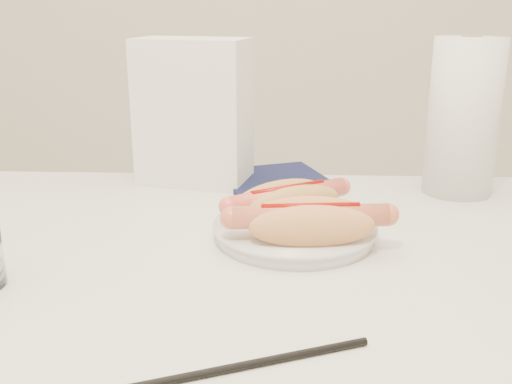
{
  "coord_description": "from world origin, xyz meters",
  "views": [
    {
      "loc": [
        0.09,
        -0.64,
        1.05
      ],
      "look_at": [
        0.06,
        0.08,
        0.82
      ],
      "focal_mm": 42.03,
      "sensor_mm": 36.0,
      "label": 1
    }
  ],
  "objects_px": {
    "table": "(206,313)",
    "napkin_box": "(193,112)",
    "plate": "(295,232)",
    "paper_towel_roll": "(463,117)",
    "hotdog_right": "(310,222)",
    "hotdog_left": "(288,201)"
  },
  "relations": [
    {
      "from": "table",
      "to": "napkin_box",
      "type": "distance_m",
      "value": 0.4
    },
    {
      "from": "table",
      "to": "plate",
      "type": "relative_size",
      "value": 5.79
    },
    {
      "from": "table",
      "to": "paper_towel_roll",
      "type": "xyz_separation_m",
      "value": [
        0.38,
        0.31,
        0.18
      ]
    },
    {
      "from": "table",
      "to": "napkin_box",
      "type": "relative_size",
      "value": 4.96
    },
    {
      "from": "hotdog_right",
      "to": "hotdog_left",
      "type": "bearing_deg",
      "value": 101.87
    },
    {
      "from": "hotdog_left",
      "to": "napkin_box",
      "type": "xyz_separation_m",
      "value": [
        -0.16,
        0.22,
        0.08
      ]
    },
    {
      "from": "hotdog_right",
      "to": "table",
      "type": "bearing_deg",
      "value": -165.09
    },
    {
      "from": "hotdog_left",
      "to": "paper_towel_roll",
      "type": "bearing_deg",
      "value": 1.83
    },
    {
      "from": "plate",
      "to": "hotdog_left",
      "type": "bearing_deg",
      "value": 105.39
    },
    {
      "from": "paper_towel_roll",
      "to": "napkin_box",
      "type": "bearing_deg",
      "value": 174.76
    },
    {
      "from": "plate",
      "to": "paper_towel_roll",
      "type": "height_order",
      "value": "paper_towel_roll"
    },
    {
      "from": "plate",
      "to": "napkin_box",
      "type": "xyz_separation_m",
      "value": [
        -0.17,
        0.25,
        0.11
      ]
    },
    {
      "from": "plate",
      "to": "hotdog_left",
      "type": "distance_m",
      "value": 0.05
    },
    {
      "from": "napkin_box",
      "to": "paper_towel_roll",
      "type": "distance_m",
      "value": 0.44
    },
    {
      "from": "table",
      "to": "hotdog_right",
      "type": "relative_size",
      "value": 6.23
    },
    {
      "from": "hotdog_left",
      "to": "paper_towel_roll",
      "type": "distance_m",
      "value": 0.34
    },
    {
      "from": "hotdog_left",
      "to": "hotdog_right",
      "type": "relative_size",
      "value": 0.86
    },
    {
      "from": "hotdog_left",
      "to": "plate",
      "type": "bearing_deg",
      "value": -105.75
    },
    {
      "from": "plate",
      "to": "hotdog_right",
      "type": "height_order",
      "value": "hotdog_right"
    },
    {
      "from": "table",
      "to": "plate",
      "type": "height_order",
      "value": "plate"
    },
    {
      "from": "hotdog_left",
      "to": "paper_towel_roll",
      "type": "height_order",
      "value": "paper_towel_roll"
    },
    {
      "from": "plate",
      "to": "paper_towel_roll",
      "type": "xyz_separation_m",
      "value": [
        0.27,
        0.21,
        0.12
      ]
    }
  ]
}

